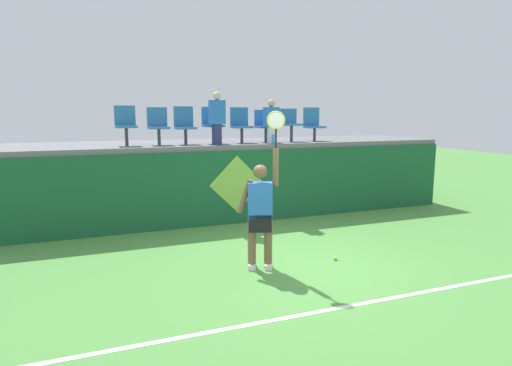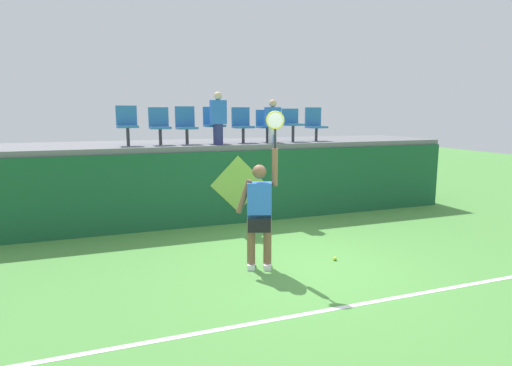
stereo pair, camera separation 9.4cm
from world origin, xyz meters
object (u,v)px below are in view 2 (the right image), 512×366
object	(u,v)px
water_bottle	(274,139)
stadium_chair_5	(266,124)
tennis_player	(260,211)
stadium_chair_6	(292,122)
spectator_1	(273,121)
stadium_chair_7	(315,123)
stadium_chair_1	(159,124)
stadium_chair_4	(242,123)
stadium_chair_0	(127,123)
tennis_ball	(335,259)
stadium_chair_2	(186,124)
stadium_chair_3	(214,123)
spectator_0	(218,117)

from	to	relation	value
water_bottle	stadium_chair_5	size ratio (longest dim) A/B	0.28
tennis_player	stadium_chair_6	distance (m)	4.37
tennis_player	spectator_1	xyz separation A→B (m)	(1.53, 3.15, 1.33)
stadium_chair_7	stadium_chair_1	bearing A→B (deg)	-179.92
tennis_player	stadium_chair_1	xyz separation A→B (m)	(-1.01, 3.55, 1.27)
stadium_chair_4	stadium_chair_7	size ratio (longest dim) A/B	1.00
stadium_chair_0	tennis_ball	bearing A→B (deg)	-50.64
stadium_chair_1	tennis_player	bearing A→B (deg)	-74.15
tennis_player	tennis_ball	world-z (taller)	tennis_player
stadium_chair_6	stadium_chair_4	bearing A→B (deg)	179.61
tennis_ball	stadium_chair_1	xyz separation A→B (m)	(-2.32, 3.67, 2.17)
stadium_chair_1	stadium_chair_7	bearing A→B (deg)	0.08
stadium_chair_2	stadium_chair_5	size ratio (longest dim) A/B	1.10
water_bottle	spectator_1	size ratio (longest dim) A/B	0.22
tennis_ball	stadium_chair_6	bearing A→B (deg)	76.36
stadium_chair_0	stadium_chair_6	size ratio (longest dim) A/B	1.07
stadium_chair_5	stadium_chair_0	bearing A→B (deg)	179.93
tennis_ball	water_bottle	world-z (taller)	water_bottle
tennis_player	tennis_ball	bearing A→B (deg)	-4.97
tennis_ball	stadium_chair_1	bearing A→B (deg)	122.35
stadium_chair_3	spectator_1	world-z (taller)	spectator_1
tennis_ball	stadium_chair_1	world-z (taller)	stadium_chair_1
stadium_chair_2	stadium_chair_7	bearing A→B (deg)	0.02
stadium_chair_0	stadium_chair_6	bearing A→B (deg)	-0.10
stadium_chair_4	stadium_chair_0	bearing A→B (deg)	-179.96
stadium_chair_6	stadium_chair_5	bearing A→B (deg)	179.74
stadium_chair_4	spectator_1	distance (m)	0.74
tennis_ball	stadium_chair_3	xyz separation A→B (m)	(-1.09, 3.67, 2.19)
spectator_0	spectator_1	bearing A→B (deg)	-0.00
stadium_chair_3	stadium_chair_7	bearing A→B (deg)	0.16
water_bottle	stadium_chair_1	xyz separation A→B (m)	(-2.49, 0.61, 0.35)
tennis_player	stadium_chair_2	distance (m)	3.80
tennis_player	stadium_chair_5	xyz separation A→B (m)	(1.53, 3.55, 1.24)
water_bottle	stadium_chair_2	xyz separation A→B (m)	(-1.90, 0.61, 0.35)
stadium_chair_6	stadium_chair_2	bearing A→B (deg)	179.75
stadium_chair_3	stadium_chair_7	world-z (taller)	stadium_chair_3
stadium_chair_1	tennis_ball	bearing A→B (deg)	-57.65
tennis_ball	stadium_chair_2	size ratio (longest dim) A/B	0.08
stadium_chair_2	stadium_chair_1	bearing A→B (deg)	-179.60
stadium_chair_2	stadium_chair_6	distance (m)	2.62
stadium_chair_6	spectator_1	size ratio (longest dim) A/B	0.80
stadium_chair_5	tennis_ball	bearing A→B (deg)	-93.29
stadium_chair_4	stadium_chair_5	distance (m)	0.61
stadium_chair_7	spectator_0	size ratio (longest dim) A/B	0.72
spectator_1	stadium_chair_2	bearing A→B (deg)	168.18
stadium_chair_5	stadium_chair_7	size ratio (longest dim) A/B	0.93
water_bottle	tennis_ball	bearing A→B (deg)	-93.11
stadium_chair_0	spectator_0	size ratio (longest dim) A/B	0.74
stadium_chair_2	spectator_0	bearing A→B (deg)	-32.35
tennis_player	stadium_chair_6	size ratio (longest dim) A/B	3.10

